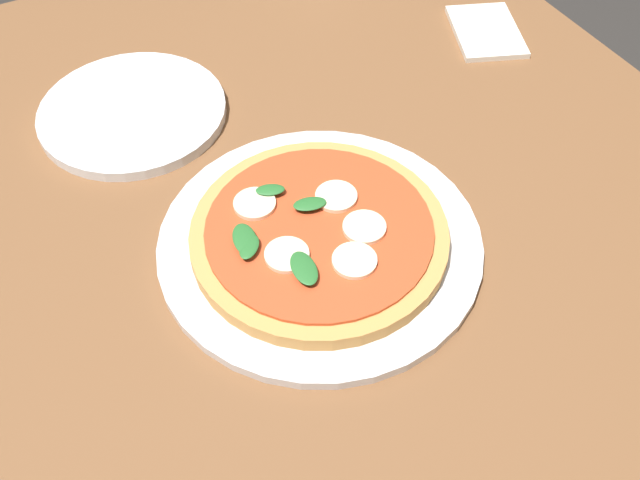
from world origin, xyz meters
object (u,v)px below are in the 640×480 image
serving_tray (320,242)px  plate_white (133,112)px  napkin (486,31)px  dining_table (282,301)px  pizza (319,234)px

serving_tray → plate_white: plate_white is taller
serving_tray → napkin: size_ratio=2.67×
dining_table → napkin: napkin is taller
dining_table → napkin: size_ratio=9.67×
dining_table → pizza: pizza is taller
napkin → dining_table: bearing=-62.9°
napkin → plate_white: bearing=-97.0°
dining_table → napkin: bearing=117.1°
pizza → napkin: bearing=121.1°
napkin → pizza: bearing=-58.9°
pizza → napkin: 0.46m
dining_table → plate_white: plate_white is taller
serving_tray → dining_table: bearing=-107.8°
pizza → napkin: size_ratio=2.09×
plate_white → napkin: plate_white is taller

